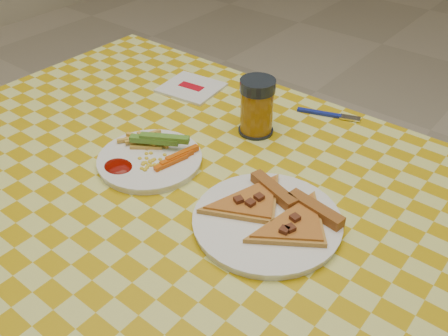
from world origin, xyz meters
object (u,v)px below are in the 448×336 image
Objects in this scene: plate_right at (267,222)px; plate_left at (150,161)px; drink_glass at (257,107)px; table at (192,208)px.

plate_left is at bearing 179.67° from plate_right.
plate_left is 0.82× the size of plate_right.
plate_right is at bearing -50.52° from drink_glass.
plate_right is 2.01× the size of drink_glass.
drink_glass is at bearing 129.48° from plate_right.
table is at bearing 176.24° from plate_right.
plate_left is at bearing -112.58° from drink_glass.
drink_glass reaches higher than plate_right.
plate_left is 0.26m from drink_glass.
drink_glass reaches higher than table.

